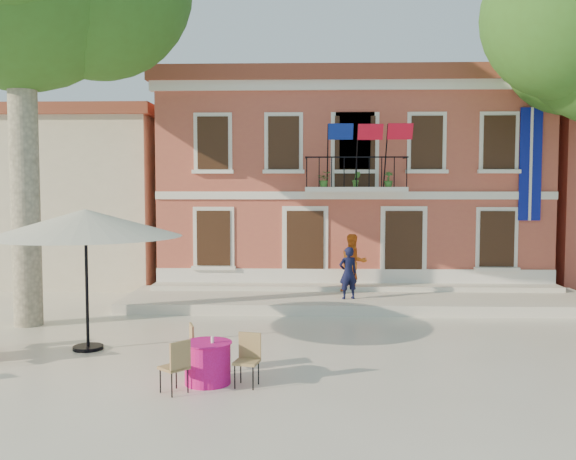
# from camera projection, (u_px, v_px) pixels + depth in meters

# --- Properties ---
(ground) EXTENTS (90.00, 90.00, 0.00)m
(ground) POSITION_uv_depth(u_px,v_px,m) (286.00, 340.00, 15.09)
(ground) COLOR beige
(ground) RESTS_ON ground
(main_building) EXTENTS (13.50, 9.59, 7.50)m
(main_building) POSITION_uv_depth(u_px,v_px,m) (347.00, 181.00, 24.72)
(main_building) COLOR #AC4A3E
(main_building) RESTS_ON ground
(neighbor_west) EXTENTS (9.40, 9.40, 6.40)m
(neighbor_west) POSITION_uv_depth(u_px,v_px,m) (63.00, 195.00, 26.14)
(neighbor_west) COLOR beige
(neighbor_west) RESTS_ON ground
(terrace) EXTENTS (14.00, 3.40, 0.30)m
(terrace) POSITION_uv_depth(u_px,v_px,m) (357.00, 300.00, 19.40)
(terrace) COLOR silver
(terrace) RESTS_ON ground
(patio_umbrella) EXTENTS (4.19, 4.19, 3.11)m
(patio_umbrella) POSITION_uv_depth(u_px,v_px,m) (85.00, 223.00, 14.00)
(patio_umbrella) COLOR black
(patio_umbrella) RESTS_ON ground
(pedestrian_navy) EXTENTS (0.64, 0.52, 1.53)m
(pedestrian_navy) POSITION_uv_depth(u_px,v_px,m) (348.00, 273.00, 18.76)
(pedestrian_navy) COLOR black
(pedestrian_navy) RESTS_ON terrace
(pedestrian_orange) EXTENTS (1.02, 0.89, 1.80)m
(pedestrian_orange) POSITION_uv_depth(u_px,v_px,m) (353.00, 263.00, 20.07)
(pedestrian_orange) COLOR orange
(pedestrian_orange) RESTS_ON terrace
(cafe_table_1) EXTENTS (1.78, 1.83, 0.95)m
(cafe_table_1) POSITION_uv_depth(u_px,v_px,m) (208.00, 360.00, 11.72)
(cafe_table_1) COLOR #CD138D
(cafe_table_1) RESTS_ON ground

